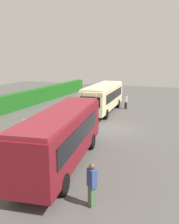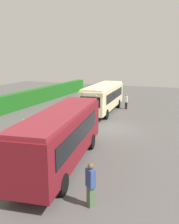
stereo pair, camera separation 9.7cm
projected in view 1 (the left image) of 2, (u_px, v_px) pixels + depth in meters
The scene contains 7 objects.
ground_plane at pixel (111, 129), 21.30m from camera, with size 64.00×64.00×0.00m, color #514F4C.
bus_maroon at pixel (63, 134), 13.88m from camera, with size 9.78×3.70×3.22m.
bus_cream at pixel (103, 96), 27.34m from camera, with size 9.79×3.02×3.07m.
person_left at pixel (92, 184), 10.13m from camera, with size 0.44×0.48×1.94m.
person_center at pixel (25, 132), 17.17m from camera, with size 0.48×0.31×1.89m.
person_right at pixel (93, 100), 29.94m from camera, with size 0.41×0.46×1.79m.
person_far at pixel (126, 101), 29.18m from camera, with size 0.39×0.27×1.77m.
Camera 1 is at (-19.66, -5.87, 6.17)m, focal length 39.55 mm.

